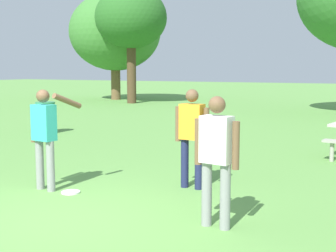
{
  "coord_description": "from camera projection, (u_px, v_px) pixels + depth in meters",
  "views": [
    {
      "loc": [
        4.05,
        -4.43,
        1.97
      ],
      "look_at": [
        0.41,
        2.46,
        1.0
      ],
      "focal_mm": 49.46,
      "sensor_mm": 36.0,
      "label": 1
    }
  ],
  "objects": [
    {
      "name": "ground_plane",
      "position": [
        52.0,
        221.0,
        6.01
      ],
      "size": [
        120.0,
        120.0,
        0.0
      ],
      "primitive_type": "plane",
      "color": "#609947"
    },
    {
      "name": "person_thrower",
      "position": [
        216.0,
        153.0,
        5.66
      ],
      "size": [
        0.61,
        0.26,
        1.64
      ],
      "color": "gray",
      "rests_on": "ground"
    },
    {
      "name": "person_catcher",
      "position": [
        45.0,
        132.0,
        7.44
      ],
      "size": [
        0.67,
        0.66,
        1.64
      ],
      "color": "gray",
      "rests_on": "ground"
    },
    {
      "name": "person_bystander",
      "position": [
        192.0,
        132.0,
        7.55
      ],
      "size": [
        0.61,
        0.24,
        1.64
      ],
      "color": "#1E234C",
      "rests_on": "ground"
    },
    {
      "name": "frisbee",
      "position": [
        71.0,
        192.0,
        7.37
      ],
      "size": [
        0.3,
        0.3,
        0.03
      ],
      "primitive_type": "cylinder",
      "color": "white",
      "rests_on": "ground"
    },
    {
      "name": "trash_can_beside_table",
      "position": [
        46.0,
        118.0,
        14.13
      ],
      "size": [
        0.59,
        0.59,
        0.96
      ],
      "color": "#237047",
      "rests_on": "ground"
    },
    {
      "name": "tree_tall_left",
      "position": [
        115.0,
        32.0,
        29.09
      ],
      "size": [
        5.74,
        5.74,
        6.72
      ],
      "color": "brown",
      "rests_on": "ground"
    },
    {
      "name": "tree_broad_center",
      "position": [
        131.0,
        18.0,
        25.91
      ],
      "size": [
        4.04,
        4.04,
        6.53
      ],
      "color": "#4C3823",
      "rests_on": "ground"
    }
  ]
}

